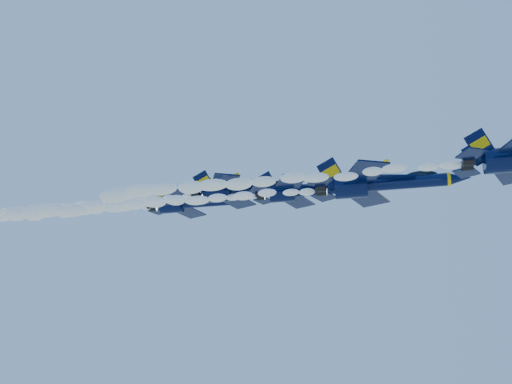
% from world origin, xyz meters
% --- Properties ---
extents(smoke_trail_jet_lead, '(39.92, 1.74, 1.57)m').
position_xyz_m(smoke_trail_jet_lead, '(-8.36, -13.97, 148.74)').
color(smoke_trail_jet_lead, white).
extents(jet_second, '(18.35, 15.05, 6.82)m').
position_xyz_m(jet_second, '(3.49, -3.72, 151.63)').
color(jet_second, black).
extents(smoke_trail_jet_second, '(39.92, 1.90, 1.71)m').
position_xyz_m(smoke_trail_jet_second, '(-24.32, -3.72, 151.24)').
color(smoke_trail_jet_second, white).
extents(jet_third, '(16.13, 13.23, 6.00)m').
position_xyz_m(jet_third, '(-7.04, 7.06, 155.77)').
color(jet_third, black).
extents(smoke_trail_jet_third, '(39.92, 1.67, 1.50)m').
position_xyz_m(smoke_trail_jet_third, '(-33.89, 7.06, 155.41)').
color(smoke_trail_jet_third, white).
extents(jet_fourth, '(17.56, 14.40, 6.53)m').
position_xyz_m(jet_fourth, '(-16.66, 9.55, 157.56)').
color(jet_fourth, black).
extents(smoke_trail_jet_fourth, '(39.92, 1.82, 1.63)m').
position_xyz_m(smoke_trail_jet_fourth, '(-44.12, 9.55, 157.18)').
color(smoke_trail_jet_fourth, white).
extents(jet_fifth, '(16.98, 13.93, 6.31)m').
position_xyz_m(jet_fifth, '(-26.83, 17.34, 159.27)').
color(jet_fifth, black).
extents(smoke_trail_jet_fifth, '(39.92, 1.76, 1.58)m').
position_xyz_m(smoke_trail_jet_fifth, '(-54.05, 17.34, 158.90)').
color(smoke_trail_jet_fifth, white).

